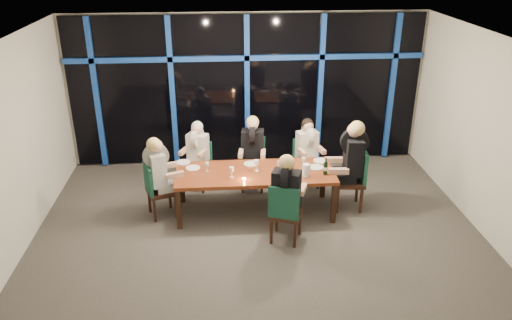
# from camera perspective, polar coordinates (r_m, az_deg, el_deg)

# --- Properties ---
(room) EXTENTS (7.04, 7.00, 3.02)m
(room) POSITION_cam_1_polar(r_m,az_deg,el_deg) (6.95, 0.38, 5.31)
(room) COLOR #504C47
(room) RESTS_ON ground
(window_wall) EXTENTS (6.86, 0.43, 2.94)m
(window_wall) POSITION_cam_1_polar(r_m,az_deg,el_deg) (9.89, -0.98, 8.20)
(window_wall) COLOR black
(window_wall) RESTS_ON ground
(dining_table) EXTENTS (2.60, 1.00, 0.75)m
(dining_table) POSITION_cam_1_polar(r_m,az_deg,el_deg) (8.21, -0.11, -1.77)
(dining_table) COLOR brown
(dining_table) RESTS_ON ground
(chair_far_left) EXTENTS (0.54, 0.54, 0.88)m
(chair_far_left) POSITION_cam_1_polar(r_m,az_deg,el_deg) (9.21, -6.47, -0.22)
(chair_far_left) COLOR black
(chair_far_left) RESTS_ON ground
(chair_far_mid) EXTENTS (0.49, 0.49, 0.95)m
(chair_far_mid) POSITION_cam_1_polar(r_m,az_deg,el_deg) (9.12, -0.36, -0.04)
(chair_far_mid) COLOR black
(chair_far_mid) RESTS_ON ground
(chair_far_right) EXTENTS (0.50, 0.50, 0.90)m
(chair_far_right) POSITION_cam_1_polar(r_m,az_deg,el_deg) (9.26, 5.66, 0.02)
(chair_far_right) COLOR black
(chair_far_right) RESTS_ON ground
(chair_end_left) EXTENTS (0.57, 0.57, 0.95)m
(chair_end_left) POSITION_cam_1_polar(r_m,az_deg,el_deg) (8.31, -11.38, -3.09)
(chair_end_left) COLOR black
(chair_end_left) RESTS_ON ground
(chair_end_right) EXTENTS (0.54, 0.54, 1.07)m
(chair_end_right) POSITION_cam_1_polar(r_m,az_deg,el_deg) (8.54, 11.20, -1.79)
(chair_end_right) COLOR black
(chair_end_right) RESTS_ON ground
(chair_near_mid) EXTENTS (0.58, 0.58, 0.98)m
(chair_near_mid) POSITION_cam_1_polar(r_m,az_deg,el_deg) (7.46, 3.33, -5.81)
(chair_near_mid) COLOR black
(chair_near_mid) RESTS_ON ground
(diner_far_left) EXTENTS (0.55, 0.60, 0.86)m
(diner_far_left) POSITION_cam_1_polar(r_m,az_deg,el_deg) (9.01, -6.77, 1.63)
(diner_far_left) COLOR silver
(diner_far_left) RESTS_ON ground
(diner_far_mid) EXTENTS (0.50, 0.62, 0.93)m
(diner_far_mid) POSITION_cam_1_polar(r_m,az_deg,el_deg) (8.90, -0.40, 1.96)
(diner_far_mid) COLOR black
(diner_far_mid) RESTS_ON ground
(diner_far_right) EXTENTS (0.50, 0.60, 0.88)m
(diner_far_right) POSITION_cam_1_polar(r_m,az_deg,el_deg) (9.05, 5.94, 1.90)
(diner_far_right) COLOR silver
(diner_far_right) RESTS_ON ground
(diner_end_left) EXTENTS (0.65, 0.58, 0.93)m
(diner_end_left) POSITION_cam_1_polar(r_m,az_deg,el_deg) (8.16, -11.04, -0.62)
(diner_end_left) COLOR black
(diner_end_left) RESTS_ON ground
(diner_end_right) EXTENTS (0.69, 0.56, 1.05)m
(diner_end_right) POSITION_cam_1_polar(r_m,az_deg,el_deg) (8.35, 10.82, 0.82)
(diner_end_right) COLOR black
(diner_end_right) RESTS_ON ground
(diner_near_mid) EXTENTS (0.60, 0.67, 0.96)m
(diner_near_mid) POSITION_cam_1_polar(r_m,az_deg,el_deg) (7.35, 3.55, -2.86)
(diner_near_mid) COLOR black
(diner_near_mid) RESTS_ON ground
(plate_far_left) EXTENTS (0.24, 0.24, 0.01)m
(plate_far_left) POSITION_cam_1_polar(r_m,az_deg,el_deg) (8.59, -8.33, -0.26)
(plate_far_left) COLOR white
(plate_far_left) RESTS_ON dining_table
(plate_far_mid) EXTENTS (0.24, 0.24, 0.01)m
(plate_far_mid) POSITION_cam_1_polar(r_m,az_deg,el_deg) (8.44, -0.60, -0.44)
(plate_far_mid) COLOR white
(plate_far_mid) RESTS_ON dining_table
(plate_far_right) EXTENTS (0.24, 0.24, 0.01)m
(plate_far_right) POSITION_cam_1_polar(r_m,az_deg,el_deg) (8.62, 7.37, -0.09)
(plate_far_right) COLOR white
(plate_far_right) RESTS_ON dining_table
(plate_end_left) EXTENTS (0.24, 0.24, 0.01)m
(plate_end_left) POSITION_cam_1_polar(r_m,az_deg,el_deg) (8.36, -7.23, -0.90)
(plate_end_left) COLOR white
(plate_end_left) RESTS_ON dining_table
(plate_end_right) EXTENTS (0.24, 0.24, 0.01)m
(plate_end_right) POSITION_cam_1_polar(r_m,az_deg,el_deg) (8.37, 6.89, -0.83)
(plate_end_right) COLOR white
(plate_end_right) RESTS_ON dining_table
(plate_near_mid) EXTENTS (0.24, 0.24, 0.01)m
(plate_near_mid) POSITION_cam_1_polar(r_m,az_deg,el_deg) (7.93, 4.39, -2.23)
(plate_near_mid) COLOR white
(plate_near_mid) RESTS_ON dining_table
(wine_bottle) EXTENTS (0.07, 0.07, 0.29)m
(wine_bottle) POSITION_cam_1_polar(r_m,az_deg,el_deg) (8.11, 7.94, -0.93)
(wine_bottle) COLOR black
(wine_bottle) RESTS_ON dining_table
(water_pitcher) EXTENTS (0.13, 0.12, 0.21)m
(water_pitcher) POSITION_cam_1_polar(r_m,az_deg,el_deg) (8.02, 5.74, -1.18)
(water_pitcher) COLOR white
(water_pitcher) RESTS_ON dining_table
(tea_light) EXTENTS (0.05, 0.05, 0.03)m
(tea_light) POSITION_cam_1_polar(r_m,az_deg,el_deg) (7.90, -1.37, -2.20)
(tea_light) COLOR #FFA54C
(tea_light) RESTS_ON dining_table
(wine_glass_a) EXTENTS (0.07, 0.07, 0.18)m
(wine_glass_a) POSITION_cam_1_polar(r_m,az_deg,el_deg) (7.94, -2.80, -1.14)
(wine_glass_a) COLOR silver
(wine_glass_a) RESTS_ON dining_table
(wine_glass_b) EXTENTS (0.08, 0.08, 0.19)m
(wine_glass_b) POSITION_cam_1_polar(r_m,az_deg,el_deg) (8.15, 0.06, -0.35)
(wine_glass_b) COLOR silver
(wine_glass_b) RESTS_ON dining_table
(wine_glass_c) EXTENTS (0.07, 0.07, 0.17)m
(wine_glass_c) POSITION_cam_1_polar(r_m,az_deg,el_deg) (8.16, 2.68, -0.44)
(wine_glass_c) COLOR silver
(wine_glass_c) RESTS_ON dining_table
(wine_glass_d) EXTENTS (0.06, 0.06, 0.16)m
(wine_glass_d) POSITION_cam_1_polar(r_m,az_deg,el_deg) (8.18, -5.63, -0.57)
(wine_glass_d) COLOR silver
(wine_glass_d) RESTS_ON dining_table
(wine_glass_e) EXTENTS (0.07, 0.07, 0.17)m
(wine_glass_e) POSITION_cam_1_polar(r_m,az_deg,el_deg) (8.32, 5.46, -0.02)
(wine_glass_e) COLOR silver
(wine_glass_e) RESTS_ON dining_table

